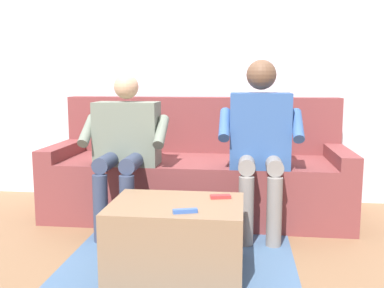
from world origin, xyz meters
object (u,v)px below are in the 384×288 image
Objects in this scene: coffee_table at (177,237)px; remote_blue at (185,211)px; person_right_seated at (125,141)px; remote_red at (220,197)px; person_left_seated at (260,135)px; couch at (198,175)px.

remote_blue reaches higher than coffee_table.
remote_red is at bearing 142.17° from person_right_seated.
remote_red and remote_blue have the same top height.
person_left_seated is 0.95m from person_right_seated.
coffee_table is 0.66× the size of person_right_seated.
person_right_seated is at bearing -54.85° from coffee_table.
coffee_table is at bearing 55.96° from person_left_seated.
remote_blue is (-0.07, 1.28, 0.09)m from couch.
remote_blue is at bearing 93.21° from couch.
couch is at bearing -138.00° from person_right_seated.
couch is at bearing -90.00° from coffee_table.
person_right_seated is 8.77× the size of remote_blue.
couch is 1.01m from remote_red.
coffee_table is 6.30× the size of remote_red.
person_left_seated is 1.09× the size of person_right_seated.
person_right_seated is (0.48, 0.43, 0.32)m from couch.
couch is at bearing -40.05° from person_left_seated.
remote_red is at bearing 103.53° from couch.
coffee_table is at bearing 94.64° from remote_blue.
coffee_table is 0.98m from person_left_seated.
coffee_table is (0.00, 1.10, -0.11)m from couch.
remote_blue is (-0.07, 0.17, 0.21)m from coffee_table.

